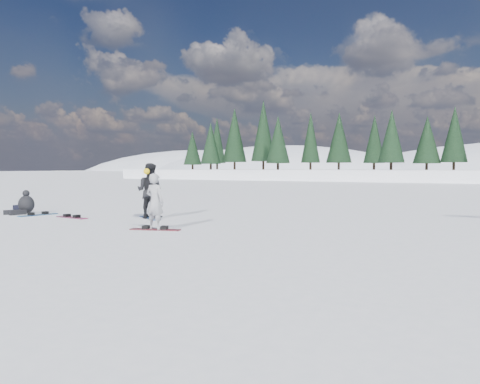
# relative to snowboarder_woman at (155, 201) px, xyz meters

# --- Properties ---
(ground) EXTENTS (420.00, 420.00, 0.00)m
(ground) POSITION_rel_snowboarder_woman_xyz_m (-2.28, 1.11, -0.84)
(ground) COLOR white
(ground) RESTS_ON ground
(alpine_backdrop) EXTENTS (412.50, 227.00, 53.20)m
(alpine_backdrop) POSITION_rel_snowboarder_woman_xyz_m (-14.00, 190.28, -14.82)
(alpine_backdrop) COLOR white
(alpine_backdrop) RESTS_ON ground
(snowboarder_woman) EXTENTS (0.62, 0.42, 1.81)m
(snowboarder_woman) POSITION_rel_snowboarder_woman_xyz_m (0.00, 0.00, 0.00)
(snowboarder_woman) COLOR #9A9A9F
(snowboarder_woman) RESTS_ON ground
(snowboarder_man) EXTENTS (1.13, 0.97, 1.99)m
(snowboarder_man) POSITION_rel_snowboarder_woman_xyz_m (-2.20, 2.38, 0.15)
(snowboarder_man) COLOR black
(snowboarder_man) RESTS_ON ground
(seated_rider) EXTENTS (0.83, 1.21, 0.94)m
(seated_rider) POSITION_rel_snowboarder_woman_xyz_m (-7.63, 1.30, -0.48)
(seated_rider) COLOR black
(seated_rider) RESTS_ON ground
(gear_bag) EXTENTS (0.45, 0.31, 0.30)m
(gear_bag) POSITION_rel_snowboarder_woman_xyz_m (-8.33, 1.56, -0.69)
(gear_bag) COLOR black
(gear_bag) RESTS_ON ground
(snowboard_woman) EXTENTS (1.51, 0.72, 0.03)m
(snowboard_woman) POSITION_rel_snowboarder_woman_xyz_m (0.00, 0.00, -0.83)
(snowboard_woman) COLOR maroon
(snowboard_woman) RESTS_ON ground
(snowboard_man) EXTENTS (1.43, 1.00, 0.03)m
(snowboard_man) POSITION_rel_snowboarder_woman_xyz_m (-2.20, 2.38, -0.83)
(snowboard_man) COLOR #1B4D99
(snowboard_man) RESTS_ON ground
(snowboard_loose_a) EXTENTS (0.53, 1.53, 0.03)m
(snowboard_loose_a) POSITION_rel_snowboarder_woman_xyz_m (-6.63, 1.13, -0.83)
(snowboard_loose_a) COLOR #1C5C9D
(snowboard_loose_a) RESTS_ON ground
(snowboard_loose_b) EXTENTS (1.52, 0.42, 0.03)m
(snowboard_loose_b) POSITION_rel_snowboarder_woman_xyz_m (-4.76, 1.11, -0.83)
(snowboard_loose_b) COLOR #9C2252
(snowboard_loose_b) RESTS_ON ground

